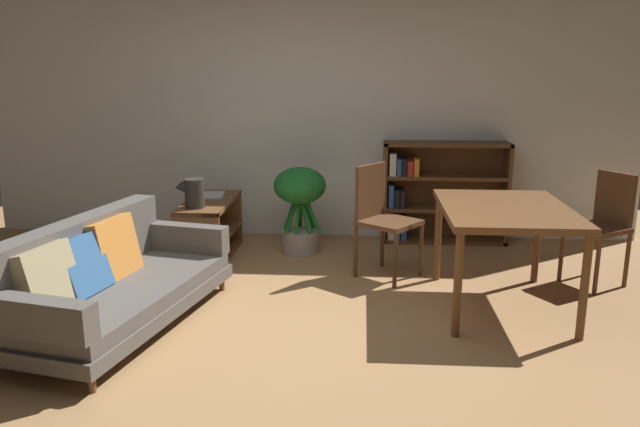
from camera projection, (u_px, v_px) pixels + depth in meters
name	position (u px, v px, depth m)	size (l,w,h in m)	color
ground_plane	(275.00, 342.00, 4.10)	(8.16, 8.16, 0.00)	#A87A4C
back_wall_panel	(309.00, 108.00, 6.40)	(6.80, 0.10, 2.70)	silver
fabric_couch	(106.00, 280.00, 4.28)	(1.21, 1.97, 0.74)	brown
media_console	(210.00, 229.00, 5.87)	(0.42, 1.02, 0.54)	brown
open_laptop	(204.00, 193.00, 6.00)	(0.46, 0.36, 0.12)	silver
desk_speaker	(194.00, 193.00, 5.49)	(0.17, 0.17, 0.26)	#2D2823
potted_floor_plant	(300.00, 200.00, 5.92)	(0.50, 0.50, 0.84)	#9E9389
dining_table	(505.00, 217.00, 4.54)	(0.92, 1.24, 0.77)	brown
dining_chair_near	(603.00, 222.00, 5.08)	(0.54, 0.54, 0.93)	#56351E
dining_chair_far	(382.00, 214.00, 5.28)	(0.61, 0.61, 0.96)	#56351E
bookshelf	(437.00, 192.00, 6.34)	(1.26, 0.30, 1.03)	#56351E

